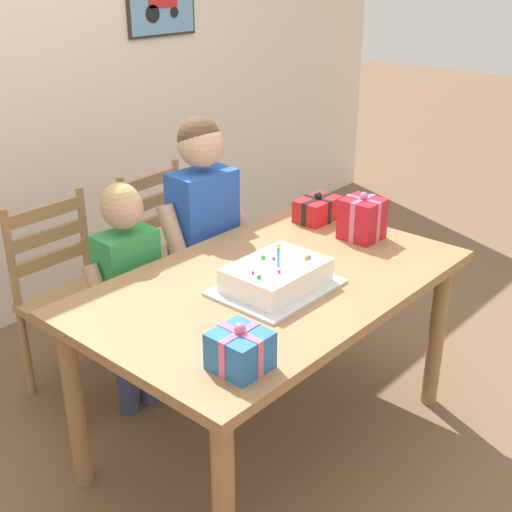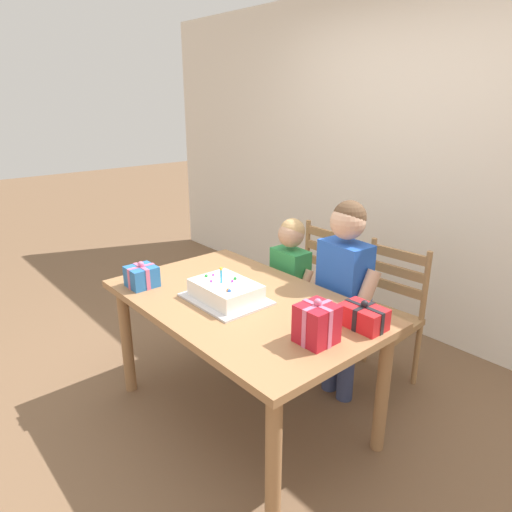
# 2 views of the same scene
# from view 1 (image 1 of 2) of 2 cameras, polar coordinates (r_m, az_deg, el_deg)

# --- Properties ---
(ground_plane) EXTENTS (20.00, 20.00, 0.00)m
(ground_plane) POSITION_cam_1_polar(r_m,az_deg,el_deg) (2.95, 1.25, -15.21)
(ground_plane) COLOR brown
(back_wall) EXTENTS (6.40, 0.11, 2.60)m
(back_wall) POSITION_cam_1_polar(r_m,az_deg,el_deg) (3.71, -20.34, 13.84)
(back_wall) COLOR silver
(back_wall) RESTS_ON ground
(dining_table) EXTENTS (1.51, 0.93, 0.75)m
(dining_table) POSITION_cam_1_polar(r_m,az_deg,el_deg) (2.59, 1.38, -3.86)
(dining_table) COLOR #9E7047
(dining_table) RESTS_ON ground
(birthday_cake) EXTENTS (0.44, 0.34, 0.19)m
(birthday_cake) POSITION_cam_1_polar(r_m,az_deg,el_deg) (2.45, 1.76, -1.81)
(birthday_cake) COLOR silver
(birthday_cake) RESTS_ON dining_table
(gift_box_red_large) EXTENTS (0.22, 0.14, 0.14)m
(gift_box_red_large) POSITION_cam_1_polar(r_m,az_deg,el_deg) (3.11, 5.28, 4.01)
(gift_box_red_large) COLOR red
(gift_box_red_large) RESTS_ON dining_table
(gift_box_beside_cake) EXTENTS (0.16, 0.17, 0.21)m
(gift_box_beside_cake) POSITION_cam_1_polar(r_m,az_deg,el_deg) (2.92, 9.06, 3.16)
(gift_box_beside_cake) COLOR red
(gift_box_beside_cake) RESTS_ON dining_table
(gift_box_corner_small) EXTENTS (0.16, 0.16, 0.16)m
(gift_box_corner_small) POSITION_cam_1_polar(r_m,az_deg,el_deg) (1.99, -1.37, -8.06)
(gift_box_corner_small) COLOR #286BB7
(gift_box_corner_small) RESTS_ON dining_table
(chair_left) EXTENTS (0.43, 0.43, 0.92)m
(chair_left) POSITION_cam_1_polar(r_m,az_deg,el_deg) (3.11, -15.27, -3.64)
(chair_left) COLOR #A87A4C
(chair_left) RESTS_ON ground
(chair_right) EXTENTS (0.45, 0.45, 0.92)m
(chair_right) POSITION_cam_1_polar(r_m,az_deg,el_deg) (3.43, -6.98, -0.20)
(chair_right) COLOR #A87A4C
(chair_right) RESTS_ON ground
(child_older) EXTENTS (0.47, 0.27, 1.25)m
(child_older) POSITION_cam_1_polar(r_m,az_deg,el_deg) (3.06, -4.50, 2.76)
(child_older) COLOR #38426B
(child_older) RESTS_ON ground
(child_younger) EXTENTS (0.39, 0.23, 1.06)m
(child_younger) POSITION_cam_1_polar(r_m,az_deg,el_deg) (2.84, -10.84, -1.93)
(child_younger) COLOR #38426B
(child_younger) RESTS_ON ground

